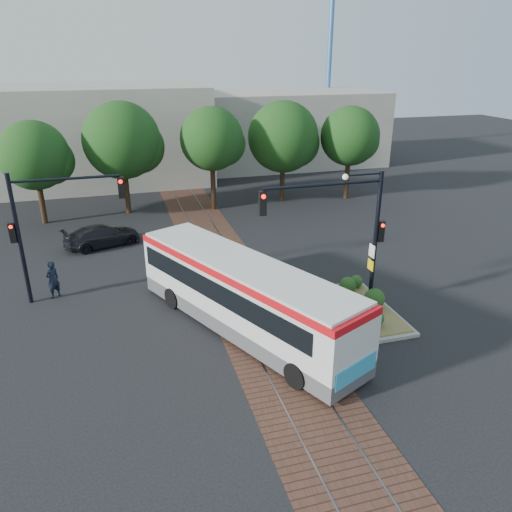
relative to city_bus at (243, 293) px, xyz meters
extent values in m
plane|color=black|center=(0.78, 1.05, -1.70)|extent=(120.00, 120.00, 0.00)
cube|color=#543126|center=(0.78, 5.05, -1.69)|extent=(3.60, 40.00, 0.01)
cube|color=slate|center=(0.03, 5.05, -1.68)|extent=(0.06, 40.00, 0.01)
cube|color=slate|center=(1.53, 5.05, -1.68)|extent=(0.06, 40.00, 0.01)
cylinder|color=#382314|center=(-9.22, 17.05, -0.27)|extent=(0.36, 0.36, 2.86)
sphere|color=#123813|center=(-9.22, 17.05, 2.81)|extent=(4.40, 4.40, 4.40)
cylinder|color=#382314|center=(-3.72, 17.85, -0.13)|extent=(0.36, 0.36, 3.12)
sphere|color=#123813|center=(-3.72, 17.85, 3.38)|extent=(5.20, 5.20, 5.20)
cylinder|color=#382314|center=(2.28, 17.05, 0.00)|extent=(0.36, 0.36, 3.39)
sphere|color=#123813|center=(2.28, 17.05, 3.34)|extent=(4.40, 4.40, 4.40)
cylinder|color=#382314|center=(7.78, 17.85, -0.27)|extent=(0.36, 0.36, 2.86)
sphere|color=#123813|center=(7.78, 17.85, 3.11)|extent=(5.20, 5.20, 5.20)
cylinder|color=#382314|center=(12.78, 17.05, -0.13)|extent=(0.36, 0.36, 3.12)
sphere|color=#123813|center=(12.78, 17.05, 3.08)|extent=(4.40, 4.40, 4.40)
cube|color=#ADA899|center=(-7.22, 29.05, 2.30)|extent=(22.00, 12.00, 8.00)
cube|color=#ADA899|center=(12.78, 31.05, 1.80)|extent=(18.00, 10.00, 7.00)
cylinder|color=#3F72B2|center=(18.78, 35.05, 7.30)|extent=(0.50, 0.50, 18.00)
cube|color=#4D4E50|center=(0.02, -0.04, -1.18)|extent=(6.99, 11.25, 0.66)
cube|color=white|center=(0.02, -0.04, 0.05)|extent=(7.00, 11.26, 1.79)
cube|color=black|center=(-0.11, 0.22, 0.34)|extent=(6.57, 10.26, 0.85)
cube|color=red|center=(0.02, -0.04, 1.09)|extent=(7.04, 11.28, 0.28)
cube|color=white|center=(0.02, -0.04, 1.28)|extent=(6.77, 10.89, 0.13)
cube|color=black|center=(2.38, -5.03, 0.43)|extent=(1.41, 0.75, 0.85)
cube|color=#319DC6|center=(2.45, -5.18, -0.70)|extent=(1.90, 0.94, 0.66)
cube|color=orange|center=(1.53, -0.37, -0.51)|extent=(1.87, 3.86, 1.04)
cylinder|color=black|center=(0.77, -4.17, -1.22)|extent=(0.70, 1.00, 0.94)
cylinder|color=black|center=(2.74, -3.24, -1.22)|extent=(0.70, 1.00, 0.94)
cylinder|color=black|center=(-2.50, 2.74, -1.22)|extent=(0.70, 1.00, 0.94)
cylinder|color=black|center=(-0.54, 3.67, -1.22)|extent=(0.70, 1.00, 0.94)
cube|color=gray|center=(5.58, 0.05, -1.62)|extent=(2.20, 5.20, 0.15)
cube|color=olive|center=(5.58, 0.05, -1.51)|extent=(1.90, 4.80, 0.08)
sphere|color=#1E4719|center=(5.18, -1.55, -1.12)|extent=(0.70, 0.70, 0.70)
sphere|color=#1E4719|center=(5.88, -0.15, -1.02)|extent=(0.90, 0.90, 0.90)
sphere|color=#1E4719|center=(5.38, 1.45, -1.07)|extent=(0.80, 0.80, 0.80)
sphere|color=#1E4719|center=(6.08, 1.95, -1.17)|extent=(0.60, 0.60, 0.60)
cylinder|color=black|center=(5.88, 0.25, 1.52)|extent=(0.18, 0.18, 6.00)
cylinder|color=black|center=(3.38, 0.25, 4.12)|extent=(5.00, 0.12, 0.12)
cube|color=black|center=(0.88, 0.25, 3.57)|extent=(0.28, 0.22, 0.95)
sphere|color=#FF190C|center=(0.88, 0.11, 3.87)|extent=(0.18, 0.18, 0.18)
cube|color=black|center=(6.10, 0.25, 1.92)|extent=(0.26, 0.20, 0.90)
sphere|color=#FF190C|center=(6.10, 0.12, 2.22)|extent=(0.16, 0.16, 0.16)
cube|color=white|center=(5.70, 0.13, 1.12)|extent=(0.04, 0.45, 0.55)
cube|color=yellow|center=(5.70, 0.13, 0.47)|extent=(0.04, 0.45, 0.45)
cylinder|color=black|center=(5.08, 0.25, 4.42)|extent=(1.60, 0.08, 0.08)
sphere|color=silver|center=(4.28, 0.25, 4.37)|extent=(0.24, 0.24, 0.24)
cylinder|color=black|center=(-8.72, 5.05, 1.30)|extent=(0.18, 0.18, 6.00)
cylinder|color=black|center=(-6.47, 5.05, 3.90)|extent=(4.50, 0.12, 0.12)
cube|color=black|center=(-4.22, 5.05, 3.35)|extent=(0.28, 0.22, 0.95)
sphere|color=#FF190C|center=(-4.22, 4.91, 3.65)|extent=(0.18, 0.18, 0.18)
cube|color=black|center=(-8.94, 5.05, 1.70)|extent=(0.26, 0.20, 0.90)
sphere|color=#FF190C|center=(-8.94, 4.92, 2.00)|extent=(0.16, 0.16, 0.16)
imported|color=black|center=(-7.69, 5.28, -0.80)|extent=(0.78, 0.76, 1.80)
imported|color=black|center=(-5.52, 11.55, -1.06)|extent=(4.70, 3.06, 1.27)
camera|label=1|loc=(-4.46, -17.34, 8.96)|focal=35.00mm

